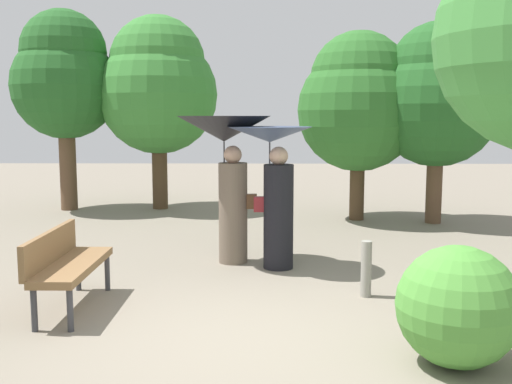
% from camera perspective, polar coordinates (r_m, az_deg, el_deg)
% --- Properties ---
extents(ground_plane, '(40.00, 40.00, 0.00)m').
position_cam_1_polar(ground_plane, '(5.69, -0.49, -13.52)').
color(ground_plane, gray).
extents(person_left, '(1.27, 1.27, 2.02)m').
position_cam_1_polar(person_left, '(8.14, -2.81, 3.77)').
color(person_left, '#6B5B4C').
rests_on(person_left, ground).
extents(person_right, '(1.11, 1.11, 1.88)m').
position_cam_1_polar(person_right, '(7.84, 1.72, 1.84)').
color(person_right, black).
rests_on(person_right, ground).
extents(park_bench, '(0.49, 1.50, 0.83)m').
position_cam_1_polar(park_bench, '(6.58, -17.72, -6.32)').
color(park_bench, '#38383D').
rests_on(park_bench, ground).
extents(tree_near_left, '(2.54, 2.54, 4.14)m').
position_cam_1_polar(tree_near_left, '(13.14, -9.33, 10.06)').
color(tree_near_left, '#4C3823').
rests_on(tree_near_left, ground).
extents(tree_near_right, '(2.34, 2.34, 3.63)m').
position_cam_1_polar(tree_near_right, '(11.71, 9.79, 8.58)').
color(tree_near_right, '#4C3823').
rests_on(tree_near_right, ground).
extents(tree_mid_left, '(2.23, 2.23, 4.24)m').
position_cam_1_polar(tree_mid_left, '(13.45, -17.82, 10.50)').
color(tree_mid_left, brown).
rests_on(tree_mid_left, ground).
extents(tree_far_back, '(2.31, 2.31, 3.74)m').
position_cam_1_polar(tree_far_back, '(11.69, 16.94, 8.91)').
color(tree_far_back, brown).
rests_on(tree_far_back, ground).
extents(bush_path_right, '(0.99, 0.99, 0.99)m').
position_cam_1_polar(bush_path_right, '(5.15, 18.69, -10.31)').
color(bush_path_right, '#4C9338').
rests_on(bush_path_right, ground).
extents(path_marker_post, '(0.12, 0.12, 0.63)m').
position_cam_1_polar(path_marker_post, '(6.85, 10.47, -7.23)').
color(path_marker_post, gray).
rests_on(path_marker_post, ground).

